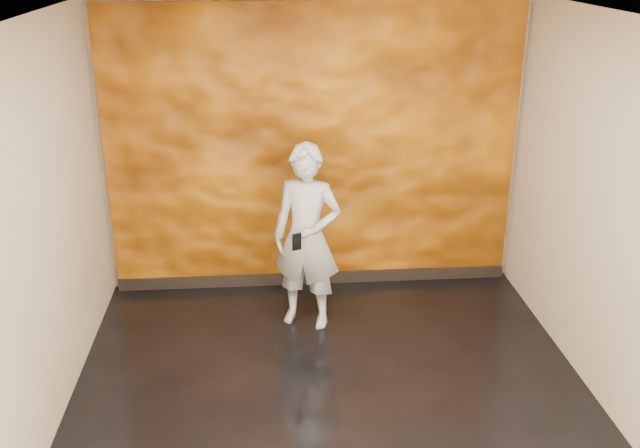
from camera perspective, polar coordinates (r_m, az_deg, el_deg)
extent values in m
cube|color=black|center=(5.63, 1.00, -13.51)|extent=(4.00, 4.00, 0.01)
cube|color=#BFAA95|center=(6.85, -0.57, 6.10)|extent=(4.00, 0.02, 2.80)
cube|color=#BFAA95|center=(3.20, 4.78, -13.54)|extent=(4.00, 0.02, 2.80)
cube|color=#BFAA95|center=(5.16, -21.56, -0.80)|extent=(0.02, 4.00, 2.80)
cube|color=#BFAA95|center=(5.52, 22.25, 0.51)|extent=(0.02, 4.00, 2.80)
cube|color=white|center=(4.62, 1.24, 16.20)|extent=(4.00, 4.00, 0.01)
cube|color=orange|center=(6.81, -0.54, 5.85)|extent=(3.90, 0.06, 2.75)
cube|color=black|center=(7.25, -0.48, -4.32)|extent=(3.90, 0.04, 0.12)
imported|color=#989BA6|center=(6.22, -1.05, -1.07)|extent=(0.71, 0.59, 1.67)
cube|color=black|center=(5.97, -1.88, -1.43)|extent=(0.08, 0.04, 0.15)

